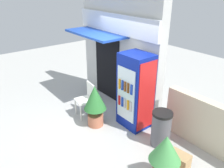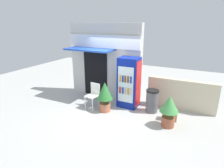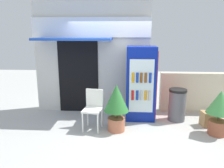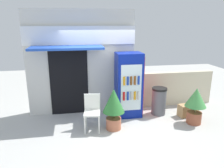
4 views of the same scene
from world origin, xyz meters
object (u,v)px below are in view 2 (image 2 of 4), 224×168
object	(u,v)px
drink_cooler	(129,83)
trash_bin	(152,101)
plastic_chair	(93,94)
potted_plant_curbside	(169,108)
cardboard_box	(171,115)
potted_plant_near_shop	(105,94)

from	to	relation	value
drink_cooler	trash_bin	size ratio (longest dim) A/B	2.28
plastic_chair	potted_plant_curbside	world-z (taller)	potted_plant_curbside
drink_cooler	potted_plant_curbside	distance (m)	1.90
plastic_chair	trash_bin	xyz separation A→B (m)	(2.07, 0.60, -0.12)
trash_bin	cardboard_box	bearing A→B (deg)	-22.80
drink_cooler	trash_bin	world-z (taller)	drink_cooler
drink_cooler	potted_plant_near_shop	size ratio (longest dim) A/B	1.72
plastic_chair	cardboard_box	bearing A→B (deg)	6.04
drink_cooler	potted_plant_curbside	xyz separation A→B (m)	(1.66, -0.85, -0.33)
potted_plant_curbside	cardboard_box	distance (m)	0.64
potted_plant_near_shop	potted_plant_curbside	xyz separation A→B (m)	(2.25, -0.06, -0.05)
drink_cooler	cardboard_box	distance (m)	1.87
potted_plant_near_shop	plastic_chair	bearing A→B (deg)	168.58
drink_cooler	potted_plant_curbside	size ratio (longest dim) A/B	1.86
potted_plant_near_shop	trash_bin	distance (m)	1.70
potted_plant_curbside	trash_bin	bearing A→B (deg)	133.20
drink_cooler	trash_bin	bearing A→B (deg)	-4.73
trash_bin	cardboard_box	world-z (taller)	trash_bin
drink_cooler	trash_bin	distance (m)	1.07
cardboard_box	potted_plant_near_shop	bearing A→B (deg)	-169.78
trash_bin	cardboard_box	size ratio (longest dim) A/B	2.08
potted_plant_curbside	trash_bin	distance (m)	1.08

